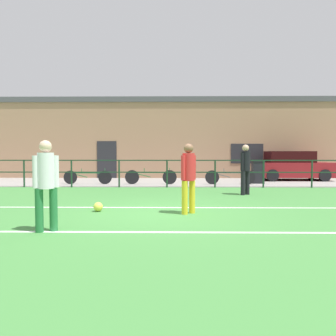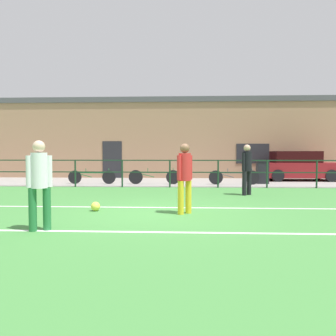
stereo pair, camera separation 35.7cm
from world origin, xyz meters
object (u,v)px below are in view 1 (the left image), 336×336
Objects in this scene: soccer_ball_match at (98,207)px; parked_car_red at (292,166)px; trash_bin_0 at (258,172)px; player_winger at (188,174)px; bicycle_parked_2 at (151,177)px; player_goalkeeper at (245,166)px; player_striker at (46,180)px; bicycle_parked_1 at (88,177)px; bicycle_parked_0 at (230,177)px.

parked_car_red reaches higher than soccer_ball_match.
soccer_ball_match is 9.54m from trash_bin_0.
player_winger reaches higher than trash_bin_0.
player_goalkeeper is at bearing -46.44° from bicycle_parked_2.
player_striker is at bearing -126.07° from parked_car_red.
player_goalkeeper is at bearing -29.98° from bicycle_parked_1.
trash_bin_0 is at bearing 6.14° from bicycle_parked_2.
player_striker is 7.33× the size of soccer_ball_match.
bicycle_parked_1 is at bearing -176.10° from trash_bin_0.
player_striker is at bearing -80.17° from bicycle_parked_1.
trash_bin_0 reaches higher than bicycle_parked_2.
parked_car_red is (3.71, 6.14, -0.24)m from player_goalkeeper.
bicycle_parked_0 is 0.96× the size of bicycle_parked_2.
player_goalkeeper reaches higher than bicycle_parked_1.
player_striker is 0.76× the size of bicycle_parked_1.
player_goalkeeper is 0.45× the size of parked_car_red.
bicycle_parked_1 is 2.06× the size of trash_bin_0.
bicycle_parked_2 is (2.87, -0.00, 0.01)m from bicycle_parked_1.
trash_bin_0 reaches higher than bicycle_parked_0.
parked_car_red is 1.73× the size of bicycle_parked_1.
soccer_ball_match is 12.46m from parked_car_red.
soccer_ball_match is (-4.30, -3.38, -0.86)m from player_goalkeeper.
player_goalkeeper is 7.29m from player_striker.
player_goalkeeper is at bearing -121.17° from parked_car_red.
player_winger is at bearing -114.48° from trash_bin_0.
parked_car_red is 7.62m from bicycle_parked_2.
parked_car_red is 10.38m from bicycle_parked_1.
player_striker is 10.40m from bicycle_parked_0.
bicycle_parked_0 is at bearing -145.71° from parked_car_red.
bicycle_parked_2 is (-3.58, 0.00, 0.00)m from bicycle_parked_0.
bicycle_parked_1 is 0.94× the size of bicycle_parked_2.
player_striker is 0.71× the size of bicycle_parked_2.
parked_car_red is 2.97m from trash_bin_0.
bicycle_parked_0 is at bearing 46.55° from player_goalkeeper.
player_striker is at bearing -7.85° from player_winger.
bicycle_parked_1 is (-6.45, 0.00, -0.01)m from bicycle_parked_0.
bicycle_parked_2 is at bearing 180.00° from bicycle_parked_0.
bicycle_parked_0 reaches higher than soccer_ball_match.
player_winger is at bearing -79.29° from bicycle_parked_2.
soccer_ball_match is 0.10× the size of bicycle_parked_2.
soccer_ball_match is (0.47, 2.13, -0.83)m from player_striker.
bicycle_parked_0 is (2.20, 7.32, -0.59)m from player_winger.
bicycle_parked_2 is at bearing 83.41° from soccer_ball_match.
player_striker is at bearing -122.73° from trash_bin_0.
trash_bin_0 is (1.38, 0.53, 0.21)m from bicycle_parked_0.
bicycle_parked_2 is at bearing -173.86° from trash_bin_0.
player_striker is 0.74× the size of bicycle_parked_0.
parked_car_red is at bearing -163.42° from player_winger.
trash_bin_0 is (3.58, 7.86, -0.38)m from player_winger.
player_goalkeeper reaches higher than parked_car_red.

